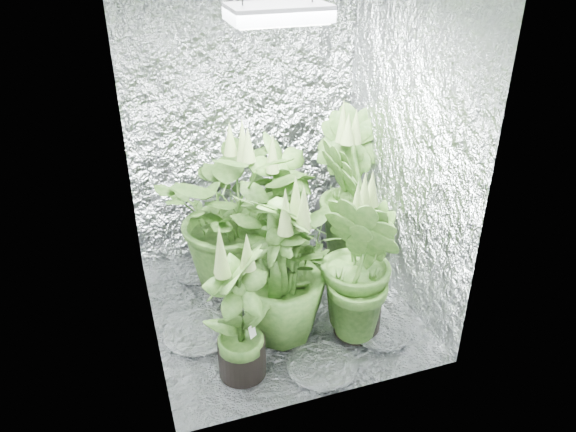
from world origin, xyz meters
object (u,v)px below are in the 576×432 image
Objects in this scene: plant_a at (234,212)px; plant_f at (240,315)px; plant_b at (282,208)px; plant_d at (281,269)px; circulation_fan at (328,226)px; plant_e at (289,257)px; grow_lamp at (278,13)px; plant_c at (348,191)px; plant_g at (361,266)px.

plant_f is at bearing -102.45° from plant_a.
plant_d is at bearing -108.69° from plant_b.
circulation_fan is at bearing 53.03° from plant_d.
plant_b is 1.21× the size of plant_e.
grow_lamp is 1.42m from plant_e.
plant_c is at bearing 43.18° from plant_d.
plant_f is (-0.38, -0.49, -1.42)m from grow_lamp.
plant_c is 1.30× the size of plant_f.
plant_a is 0.98× the size of plant_c.
plant_e is 2.21× the size of circulation_fan.
plant_e is at bearing -46.92° from grow_lamp.
plant_d is at bearing 37.58° from plant_f.
plant_e is 0.89m from circulation_fan.
plant_g is at bearing -45.00° from plant_e.
plant_e is at bearing 59.46° from plant_d.
plant_b reaches higher than plant_f.
grow_lamp is at bearing -134.27° from circulation_fan.
plant_d is (0.11, -0.64, -0.06)m from plant_a.
plant_e is at bearing -103.00° from plant_b.
plant_e is 0.61m from plant_f.
plant_c is 1.37m from plant_f.
circulation_fan is (0.66, 0.87, -0.31)m from plant_d.
grow_lamp is 0.43× the size of plant_a.
plant_b is 1.02× the size of plant_d.
plant_a reaches higher than plant_d.
grow_lamp is at bearing 133.08° from plant_e.
plant_e is (0.04, -0.05, -1.42)m from grow_lamp.
plant_a is 1.10× the size of plant_b.
plant_d is at bearing -136.82° from plant_c.
plant_c is at bearing 71.15° from plant_g.
grow_lamp is at bearing 51.95° from plant_f.
plant_d reaches higher than plant_f.
circulation_fan is at bearing 16.95° from plant_a.
plant_b is 0.56m from circulation_fan.
plant_g is at bearing -15.06° from plant_d.
plant_a is 1.32× the size of plant_e.
plant_g is at bearing -108.85° from plant_c.
plant_d is 0.39m from plant_f.
plant_b is 2.67× the size of circulation_fan.
plant_d is at bearing -106.81° from grow_lamp.
plant_e is 0.83× the size of plant_g.
plant_f is 1.48m from circulation_fan.
plant_e is (0.12, 0.20, -0.07)m from plant_d.
plant_d is 1.14× the size of plant_f.
plant_b reaches higher than plant_g.
plant_d is 2.62× the size of circulation_fan.
plant_b reaches higher than plant_d.
plant_e is 0.46m from plant_g.
plant_b is at bearing 7.68° from plant_a.
grow_lamp is 1.36m from plant_a.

